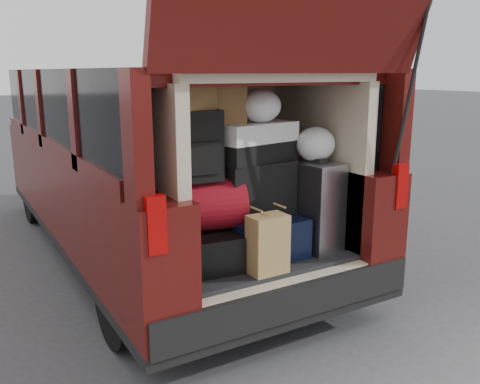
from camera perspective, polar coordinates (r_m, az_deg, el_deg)
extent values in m
plane|color=#38383A|center=(3.60, 2.52, -15.95)|extent=(80.00, 80.00, 0.00)
cylinder|color=black|center=(3.46, -12.89, -11.55)|extent=(0.24, 0.64, 0.64)
cylinder|color=black|center=(4.20, 9.01, -6.84)|extent=(0.24, 0.64, 0.64)
cylinder|color=black|center=(6.54, -21.88, -0.32)|extent=(0.24, 0.64, 0.64)
cylinder|color=black|center=(6.96, -8.49, 1.30)|extent=(0.24, 0.64, 0.64)
cube|color=black|center=(5.22, -10.00, -3.53)|extent=(1.90, 4.85, 0.08)
cube|color=#4C100E|center=(4.90, -18.81, 0.16)|extent=(0.33, 4.85, 0.80)
cube|color=#4C100E|center=(5.43, -2.43, 2.10)|extent=(0.33, 4.85, 0.80)
cube|color=#4C100E|center=(5.00, -10.70, 12.81)|extent=(1.82, 4.46, 0.10)
cube|color=black|center=(4.68, -20.38, 8.63)|extent=(0.12, 4.25, 0.68)
cube|color=black|center=(5.29, -1.06, 9.91)|extent=(0.12, 4.25, 0.68)
cube|color=black|center=(3.20, 5.49, -11.84)|extent=(1.86, 0.16, 0.22)
cube|color=#990505|center=(2.56, -9.48, -3.66)|extent=(0.10, 0.06, 0.30)
cube|color=#990505|center=(3.53, 17.47, 0.65)|extent=(0.10, 0.06, 0.30)
cube|color=black|center=(3.59, 0.19, -6.84)|extent=(1.24, 1.05, 0.06)
cube|color=beige|center=(3.15, -10.18, 1.51)|extent=(0.08, 1.05, 1.15)
cube|color=beige|center=(3.80, 8.79, 3.60)|extent=(0.08, 1.05, 1.15)
cube|color=beige|center=(3.91, -3.98, 3.99)|extent=(1.34, 0.06, 1.15)
cube|color=beige|center=(3.37, 0.21, 12.86)|extent=(1.34, 1.05, 0.06)
cylinder|color=black|center=(3.39, 18.88, 10.81)|extent=(0.02, 0.90, 0.76)
cube|color=black|center=(3.68, 0.19, -10.42)|extent=(1.24, 1.05, 0.55)
cube|color=black|center=(3.29, -4.67, -6.13)|extent=(0.48, 0.62, 0.23)
cube|color=black|center=(3.48, 1.67, -4.64)|extent=(0.52, 0.63, 0.27)
cube|color=white|center=(3.55, 8.05, -1.50)|extent=(0.30, 0.44, 0.61)
cube|color=#A9864C|center=(3.12, 3.12, -5.87)|extent=(0.24, 0.16, 0.37)
cube|color=maroon|center=(3.20, -4.22, -1.44)|extent=(0.56, 0.42, 0.33)
cube|color=black|center=(3.40, 1.55, 0.44)|extent=(0.53, 0.34, 0.36)
cube|color=black|center=(3.08, -5.01, 5.19)|extent=(0.31, 0.21, 0.43)
cube|color=white|center=(3.36, 1.55, 5.67)|extent=(0.61, 0.40, 0.25)
cube|color=brown|center=(3.07, -5.14, 10.95)|extent=(0.23, 0.20, 0.19)
cube|color=brown|center=(3.26, -1.83, 9.76)|extent=(0.25, 0.21, 0.24)
ellipsoid|color=silver|center=(3.32, 2.34, 9.64)|extent=(0.31, 0.29, 0.22)
ellipsoid|color=silver|center=(3.50, 8.47, 5.34)|extent=(0.30, 0.29, 0.24)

